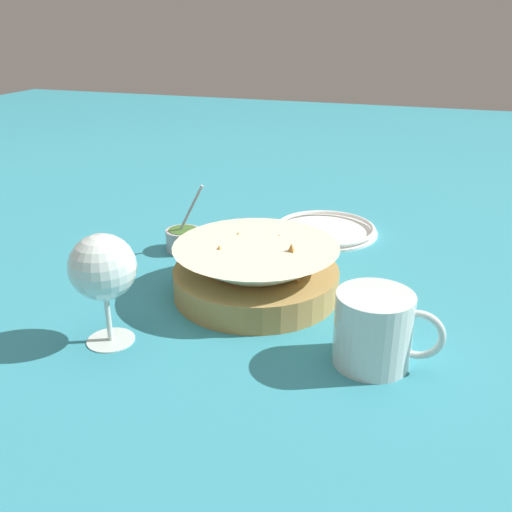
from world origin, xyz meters
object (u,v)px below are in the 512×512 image
Objects in this scene: side_plate at (325,229)px; food_basket at (256,272)px; wine_glass at (103,270)px; beer_mug at (374,332)px; sauce_cup at (184,239)px.

food_basket is at bearing -98.88° from side_plate.
wine_glass is 1.13× the size of beer_mug.
beer_mug is 0.44m from side_plate.
beer_mug is (0.19, -0.13, 0.01)m from food_basket.
wine_glass is at bearing -82.48° from sauce_cup.
food_basket is at bearing 145.90° from beer_mug.
sauce_cup reaches higher than side_plate.
side_plate is (-0.15, 0.42, -0.04)m from beer_mug.
wine_glass is 0.52m from side_plate.
sauce_cup is at bearing 145.66° from beer_mug.
food_basket is 0.21m from sauce_cup.
food_basket is 0.29m from side_plate.
sauce_cup is at bearing -143.22° from side_plate.
beer_mug is (0.37, -0.25, 0.02)m from sauce_cup.
sauce_cup is 0.28m from side_plate.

